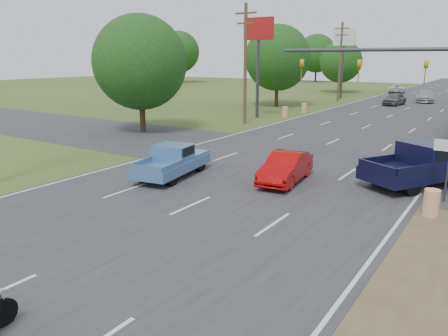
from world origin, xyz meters
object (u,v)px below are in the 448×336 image
Objects in this scene: blue_pickup at (174,160)px; distant_car_grey at (395,99)px; navy_pickup at (426,164)px; distant_car_white at (397,89)px; distant_car_silver at (425,96)px; red_convertible at (286,168)px.

blue_pickup reaches higher than distant_car_grey.
navy_pickup is 1.22× the size of distant_car_white.
navy_pickup is 1.16× the size of distant_car_silver.
navy_pickup reaches higher than red_convertible.
navy_pickup is 55.84m from distant_car_white.
distant_car_grey is 20.10m from distant_car_white.
blue_pickup is 59.49m from distant_car_white.
blue_pickup is 1.14× the size of distant_car_grey.
red_convertible is at bearing 12.29° from blue_pickup.
distant_car_grey is at bearing 135.13° from navy_pickup.
navy_pickup is at bearing 23.16° from red_convertible.
navy_pickup is 41.35m from distant_car_silver.
distant_car_silver reaches higher than distant_car_white.
navy_pickup is (10.50, 5.16, 0.19)m from blue_pickup.
distant_car_white is (-6.43, 13.47, -0.07)m from distant_car_silver.
distant_car_silver is (-1.26, 43.95, 0.09)m from red_convertible.
distant_car_white is (-7.69, 57.42, 0.02)m from red_convertible.
distant_car_grey is (-9.13, 34.57, -0.24)m from navy_pickup.
distant_car_grey is 0.86× the size of distant_car_white.
distant_car_silver is at bearing 106.94° from distant_car_white.
red_convertible is at bearing 89.05° from distant_car_white.
distant_car_silver is 1.05× the size of distant_car_white.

